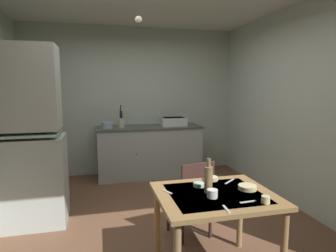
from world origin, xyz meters
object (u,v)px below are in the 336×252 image
at_px(sink_basin, 173,121).
at_px(teacup_cream, 212,194).
at_px(dining_table, 215,205).
at_px(glass_bottle, 208,179).
at_px(hutch_cabinet, 24,143).
at_px(mixing_bowl_counter, 107,125).
at_px(chair_far_side, 192,196).
at_px(serving_bowl_wide, 199,185).
at_px(hand_pump, 121,117).

xyz_separation_m(sink_basin, teacup_cream, (-0.46, -2.96, -0.22)).
distance_m(sink_basin, dining_table, 2.93).
bearing_deg(sink_basin, glass_bottle, -98.98).
bearing_deg(glass_bottle, hutch_cabinet, 141.57).
bearing_deg(glass_bottle, dining_table, -33.30).
distance_m(mixing_bowl_counter, chair_far_side, 2.38).
bearing_deg(sink_basin, teacup_cream, -98.85).
distance_m(dining_table, chair_far_side, 0.67).
bearing_deg(dining_table, sink_basin, 82.09).
height_order(chair_far_side, teacup_cream, chair_far_side).
height_order(mixing_bowl_counter, serving_bowl_wide, mixing_bowl_counter).
bearing_deg(chair_far_side, serving_bowl_wide, -101.28).
distance_m(sink_basin, hand_pump, 0.94).
height_order(hutch_cabinet, chair_far_side, hutch_cabinet).
bearing_deg(chair_far_side, glass_bottle, -96.10).
xyz_separation_m(mixing_bowl_counter, glass_bottle, (0.74, -2.79, -0.11)).
relative_size(sink_basin, mixing_bowl_counter, 2.18).
height_order(sink_basin, mixing_bowl_counter, sink_basin).
xyz_separation_m(hutch_cabinet, sink_basin, (2.16, 1.48, 0.01)).
xyz_separation_m(hand_pump, serving_bowl_wide, (0.46, -2.74, -0.33)).
height_order(chair_far_side, serving_bowl_wide, chair_far_side).
relative_size(dining_table, chair_far_side, 1.15).
bearing_deg(sink_basin, dining_table, -97.91).
distance_m(sink_basin, mixing_bowl_counter, 1.19).
bearing_deg(glass_bottle, chair_far_side, 83.90).
relative_size(chair_far_side, serving_bowl_wide, 8.12).
bearing_deg(chair_far_side, sink_basin, 80.23).
height_order(sink_basin, serving_bowl_wide, sink_basin).
relative_size(dining_table, serving_bowl_wide, 9.31).
relative_size(hand_pump, serving_bowl_wide, 3.73).
distance_m(dining_table, glass_bottle, 0.23).
bearing_deg(chair_far_side, hutch_cabinet, 157.22).
bearing_deg(sink_basin, hutch_cabinet, -145.59).
bearing_deg(serving_bowl_wide, glass_bottle, -80.31).
height_order(sink_basin, teacup_cream, sink_basin).
bearing_deg(hutch_cabinet, serving_bowl_wide, -35.56).
xyz_separation_m(chair_far_side, serving_bowl_wide, (-0.09, -0.46, 0.29)).
distance_m(sink_basin, chair_far_side, 2.32).
distance_m(sink_basin, glass_bottle, 2.88).
distance_m(hutch_cabinet, mixing_bowl_counter, 1.73).
relative_size(mixing_bowl_counter, dining_table, 0.21).
xyz_separation_m(dining_table, glass_bottle, (-0.05, 0.03, 0.22)).
bearing_deg(sink_basin, mixing_bowl_counter, -177.59).
height_order(hand_pump, glass_bottle, hand_pump).
xyz_separation_m(hand_pump, dining_table, (0.54, -2.92, -0.45)).
relative_size(hutch_cabinet, dining_table, 2.14).
bearing_deg(dining_table, glass_bottle, 146.70).
bearing_deg(mixing_bowl_counter, dining_table, -74.45).
relative_size(dining_table, glass_bottle, 3.34).
xyz_separation_m(hutch_cabinet, mixing_bowl_counter, (0.98, 1.43, -0.01)).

